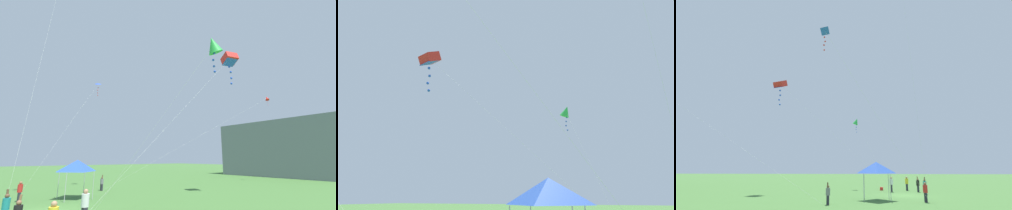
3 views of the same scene
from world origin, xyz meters
TOP-DOWN VIEW (x-y plane):
  - festival_tent at (-4.30, 3.11)m, footprint 2.65×2.65m
  - kite_red_box_1 at (4.24, 15.99)m, footprint 1.87×16.32m
  - kite_green_diamond_4 at (10.37, 5.57)m, footprint 6.46×5.35m

SIDE VIEW (x-z plane):
  - festival_tent at x=-4.30m, z-range 1.19..4.64m
  - kite_green_diamond_4 at x=10.37m, z-range 4.65..15.29m
  - kite_red_box_1 at x=4.24m, z-range 6.82..21.88m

